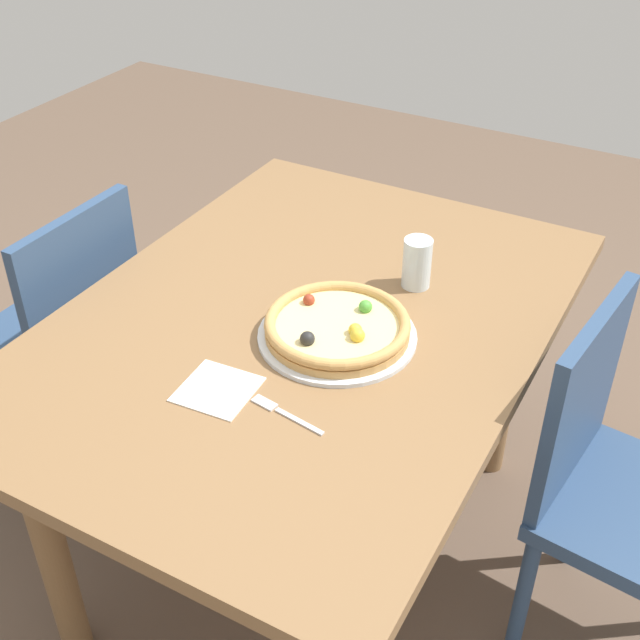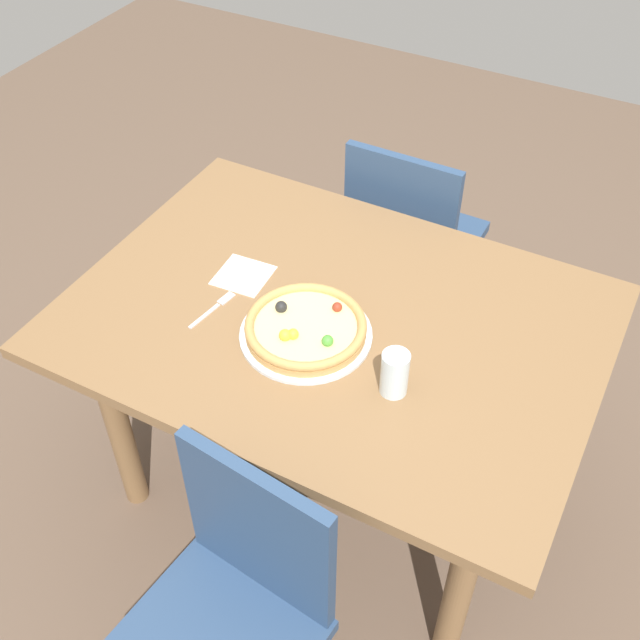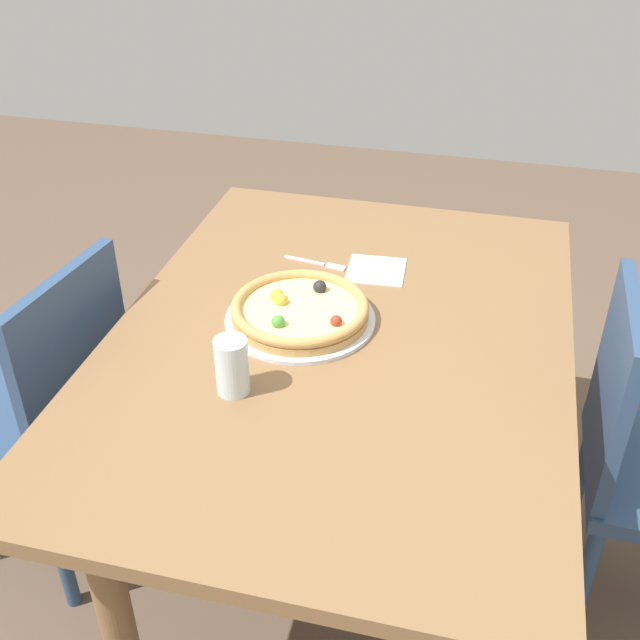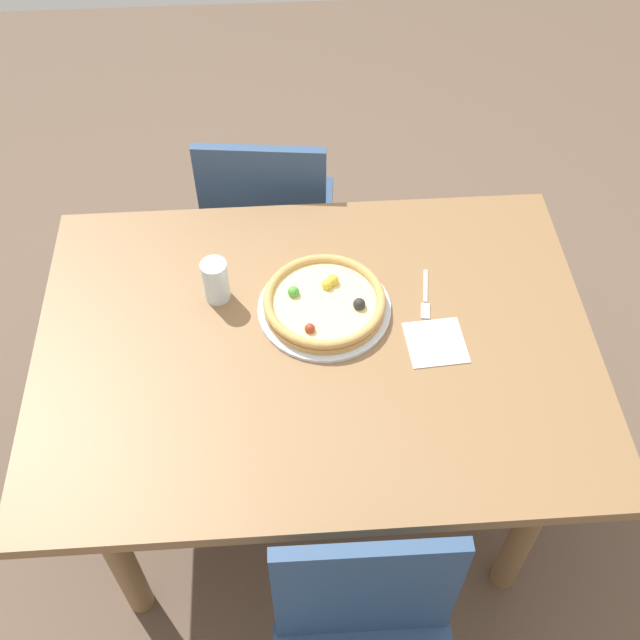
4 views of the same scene
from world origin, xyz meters
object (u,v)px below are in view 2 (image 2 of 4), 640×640
at_px(chair_near, 230,614).
at_px(plate, 306,334).
at_px(chair_far, 410,240).
at_px(fork, 215,307).
at_px(drinking_glass, 395,373).
at_px(dining_table, 333,343).
at_px(pizza, 306,327).
at_px(napkin, 243,275).

height_order(chair_near, plate, chair_near).
distance_m(chair_far, fork, 0.89).
distance_m(chair_near, drinking_glass, 0.65).
xyz_separation_m(dining_table, plate, (-0.03, -0.10, 0.11)).
bearing_deg(pizza, napkin, 154.80).
bearing_deg(napkin, plate, -25.14).
relative_size(chair_far, napkin, 6.24).
bearing_deg(drinking_glass, fork, 175.37).
height_order(dining_table, chair_near, chair_near).
relative_size(dining_table, chair_near, 1.56).
xyz_separation_m(drinking_glass, napkin, (-0.53, 0.19, -0.06)).
bearing_deg(plate, chair_near, -77.25).
height_order(dining_table, fork, fork).
height_order(chair_near, drinking_glass, chair_near).
xyz_separation_m(chair_near, fork, (-0.40, 0.59, 0.27)).
height_order(plate, napkin, plate).
bearing_deg(chair_far, pizza, -86.90).
bearing_deg(chair_far, chair_near, -82.46).
bearing_deg(chair_near, dining_table, -74.60).
relative_size(fork, drinking_glass, 1.39).
bearing_deg(dining_table, chair_near, -81.21).
relative_size(dining_table, fork, 8.24).
height_order(chair_near, napkin, chair_near).
distance_m(chair_near, plate, 0.68).
distance_m(dining_table, chair_near, 0.73).
height_order(plate, fork, plate).
bearing_deg(chair_far, drinking_glass, -70.13).
xyz_separation_m(chair_far, napkin, (-0.23, -0.68, 0.27)).
height_order(dining_table, pizza, pizza).
bearing_deg(drinking_glass, chair_far, 109.36).
bearing_deg(plate, pizza, -124.15).
distance_m(dining_table, pizza, 0.17).
height_order(chair_far, fork, chair_far).
bearing_deg(fork, chair_far, -6.19).
bearing_deg(fork, dining_table, -58.79).
distance_m(chair_near, chair_far, 1.42).
bearing_deg(napkin, chair_far, 71.65).
height_order(pizza, drinking_glass, drinking_glass).
relative_size(plate, pizza, 1.10).
xyz_separation_m(dining_table, napkin, (-0.29, 0.03, 0.10)).
bearing_deg(plate, drinking_glass, -13.11).
distance_m(fork, napkin, 0.14).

